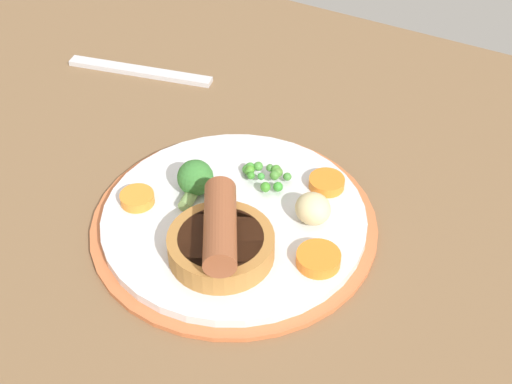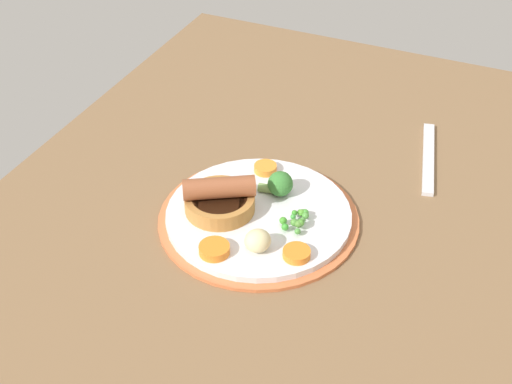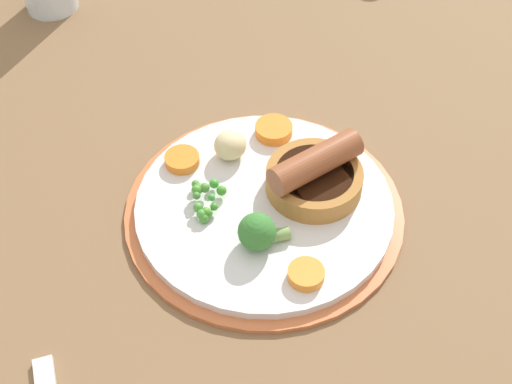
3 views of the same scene
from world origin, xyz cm
name	(u,v)px [view 2 (image 2 of 3)]	position (x,y,z in cm)	size (l,w,h in cm)	color
dining_table	(280,231)	(0.00, 0.00, 1.50)	(110.00, 80.00, 3.00)	brown
dinner_plate	(259,217)	(-0.81, 2.77, 3.57)	(26.57, 26.57, 1.40)	#CC6B3D
sausage_pudding	(220,199)	(-2.34, 7.67, 6.22)	(9.23, 9.47, 5.00)	#AD7538
pea_pile	(298,219)	(-1.08, -2.79, 5.30)	(4.96, 3.31, 1.68)	#499331
broccoli_floret_near	(279,184)	(3.92, 1.82, 6.05)	(3.44, 4.79, 3.44)	#387A33
potato_chunk_0	(260,242)	(-7.42, -0.36, 5.81)	(3.35, 3.18, 2.81)	beige
carrot_slice_0	(265,168)	(7.98, 5.59, 4.89)	(3.20, 3.20, 0.99)	orange
carrot_slice_4	(297,253)	(-6.68, -4.84, 4.89)	(3.43, 3.43, 0.97)	orange
carrot_slice_6	(214,249)	(-10.13, 4.60, 4.96)	(3.83, 3.83, 1.12)	orange
fork	(428,158)	(22.14, -14.55, 3.30)	(18.00, 1.60, 0.60)	silver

